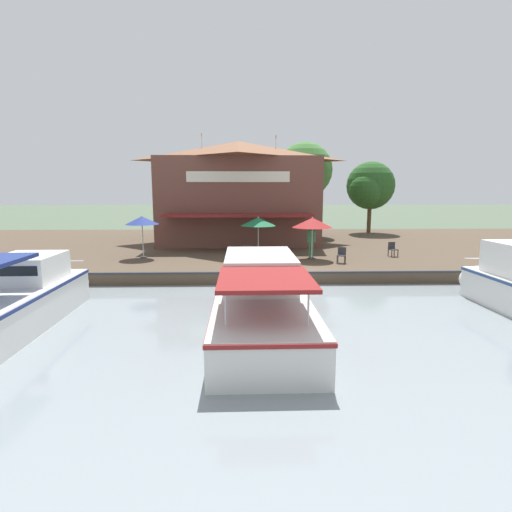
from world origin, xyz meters
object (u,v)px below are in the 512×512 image
Objects in this scene: cafe_chair_beside_entrance at (342,254)px; motorboat_second_along at (25,296)px; patio_umbrella_by_entrance at (142,220)px; patio_umbrella_mid_patio_left at (312,223)px; tree_upstream_bank at (369,187)px; tree_behind_restaurant at (303,172)px; waterfront_restaurant at (239,191)px; person_mid_patio at (311,237)px; patio_umbrella_near_quay_edge at (258,222)px; cafe_chair_back_row_seat at (248,253)px; cafe_chair_far_corner_seat at (393,248)px; motorboat_far_downstream at (260,298)px; mooring_post at (512,261)px.

motorboat_second_along is at bearing -59.16° from cafe_chair_beside_entrance.
patio_umbrella_by_entrance is at bearing -100.25° from cafe_chair_beside_entrance.
patio_umbrella_mid_patio_left is 0.37× the size of tree_upstream_bank.
tree_behind_restaurant is at bearing -178.94° from cafe_chair_beside_entrance.
patio_umbrella_by_entrance is (8.44, -5.51, -1.69)m from waterfront_restaurant.
patio_umbrella_near_quay_edge is at bearing -105.67° from person_mid_patio.
motorboat_second_along is 1.21× the size of tree_upstream_bank.
cafe_chair_back_row_seat is 18.96m from tree_upstream_bank.
person_mid_patio is at bearing 27.14° from waterfront_restaurant.
tree_behind_restaurant is (-13.48, -0.25, 5.01)m from cafe_chair_beside_entrance.
waterfront_restaurant is 6.41m from tree_behind_restaurant.
cafe_chair_far_corner_seat is at bearing -10.95° from tree_upstream_bank.
cafe_chair_back_row_seat is at bearing -16.59° from patio_umbrella_near_quay_edge.
motorboat_second_along is at bearing -49.93° from person_mid_patio.
waterfront_restaurant is 14.05× the size of cafe_chair_far_corner_seat.
patio_umbrella_by_entrance is at bearing -102.84° from cafe_chair_back_row_seat.
tree_upstream_bank is (-12.57, 10.58, 2.18)m from patio_umbrella_near_quay_edge.
cafe_chair_beside_entrance is at bearing 1.06° from tree_behind_restaurant.
cafe_chair_far_corner_seat is 13.29m from motorboat_far_downstream.
patio_umbrella_by_entrance is 12.29m from motorboat_far_downstream.
patio_umbrella_mid_patio_left is at bearing -112.44° from mooring_post.
cafe_chair_beside_entrance is 8.10m from mooring_post.
mooring_post reaches higher than cafe_chair_far_corner_seat.
patio_umbrella_near_quay_edge is 2.74× the size of cafe_chair_beside_entrance.
patio_umbrella_by_entrance is 2.89× the size of cafe_chair_back_row_seat.
patio_umbrella_by_entrance is 2.89× the size of cafe_chair_beside_entrance.
cafe_chair_beside_entrance is at bearing -21.73° from tree_upstream_bank.
person_mid_patio is (-0.71, 0.07, -0.93)m from patio_umbrella_mid_patio_left.
patio_umbrella_mid_patio_left reaches higher than motorboat_far_downstream.
tree_upstream_bank reaches higher than patio_umbrella_near_quay_edge.
cafe_chair_beside_entrance is at bearing 47.43° from patio_umbrella_mid_patio_left.
cafe_chair_back_row_seat is (0.66, -3.69, -1.61)m from patio_umbrella_mid_patio_left.
person_mid_patio is at bearing 130.07° from motorboat_second_along.
tree_upstream_bank is at bearing 106.99° from tree_behind_restaurant.
motorboat_second_along is 0.99× the size of tree_behind_restaurant.
cafe_chair_far_corner_seat is 0.83× the size of mooring_post.
waterfront_restaurant is at bearing -170.70° from patio_umbrella_near_quay_edge.
cafe_chair_back_row_seat is 0.47× the size of person_mid_patio.
cafe_chair_back_row_seat is at bearing -69.99° from person_mid_patio.
patio_umbrella_near_quay_edge is 11.92m from tree_behind_restaurant.
tree_upstream_bank is (-14.15, 7.56, 2.13)m from patio_umbrella_mid_patio_left.
waterfront_restaurant is 14.05× the size of cafe_chair_beside_entrance.
tree_upstream_bank is at bearing 112.85° from waterfront_restaurant.
waterfront_restaurant is at bearing -177.13° from motorboat_far_downstream.
patio_umbrella_by_entrance is 2.89× the size of cafe_chair_far_corner_seat.
waterfront_restaurant is 11.63× the size of mooring_post.
patio_umbrella_by_entrance is at bearing -94.28° from patio_umbrella_mid_patio_left.
motorboat_far_downstream is (10.30, 6.45, -1.84)m from patio_umbrella_by_entrance.
motorboat_far_downstream is at bearing 2.87° from waterfront_restaurant.
cafe_chair_beside_entrance is 4.15m from cafe_chair_far_corner_seat.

